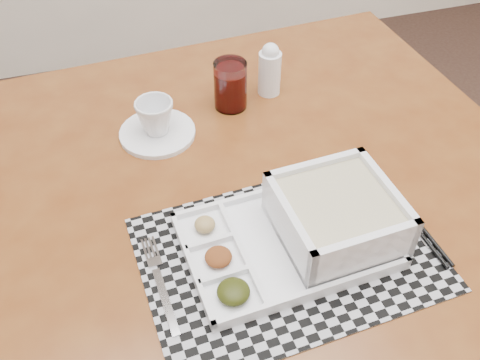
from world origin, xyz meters
The scene contains 10 objects.
dining_table centered at (0.14, 0.65, 0.72)m, with size 1.13×1.13×0.80m.
placemat centered at (0.14, 0.52, 0.80)m, with size 0.46×0.32×0.00m, color #A1A1A8.
serving_tray centered at (0.20, 0.53, 0.84)m, with size 0.34×0.24×0.09m.
fork centered at (-0.06, 0.52, 0.81)m, with size 0.03×0.19×0.00m.
spoon centered at (0.35, 0.60, 0.81)m, with size 0.04×0.18×0.01m.
chopsticks centered at (0.36, 0.53, 0.81)m, with size 0.03×0.24×0.01m.
saucer centered at (0.00, 0.87, 0.81)m, with size 0.15×0.15×0.01m, color white.
cup centered at (0.00, 0.87, 0.85)m, with size 0.07×0.07×0.07m, color white.
juice_glass centered at (0.16, 0.92, 0.85)m, with size 0.07×0.07×0.10m.
creamer_bottle centered at (0.26, 0.94, 0.86)m, with size 0.05×0.05×0.12m.
Camera 1 is at (-0.09, 0.04, 1.48)m, focal length 40.00 mm.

